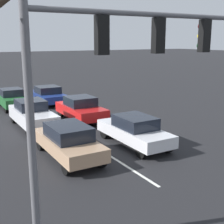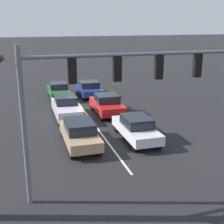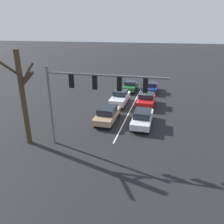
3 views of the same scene
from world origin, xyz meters
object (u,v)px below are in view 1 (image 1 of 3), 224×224
car_navy_leftlane_third (48,95)px  traffic_signal_gantry (139,57)px  car_tan_midlane_front (68,141)px  car_silver_leftlane_front (134,130)px  car_red_leftlane_second (81,109)px  car_darkgreen_midlane_third (12,98)px  car_white_midlane_second (32,114)px

car_navy_leftlane_third → traffic_signal_gantry: traffic_signal_gantry is taller
car_navy_leftlane_third → car_tan_midlane_front: bearing=75.2°
car_silver_leftlane_front → car_tan_midlane_front: size_ratio=1.02×
car_red_leftlane_second → car_darkgreen_midlane_third: size_ratio=1.03×
car_darkgreen_midlane_third → traffic_signal_gantry: size_ratio=0.47×
car_tan_midlane_front → car_silver_leftlane_front: bearing=179.7°
car_silver_leftlane_front → car_red_leftlane_second: bearing=-87.5°
car_navy_leftlane_third → car_white_midlane_second: bearing=64.0°
car_tan_midlane_front → car_navy_leftlane_third: (-3.16, -11.95, -0.05)m
car_darkgreen_midlane_third → car_navy_leftlane_third: bearing=-175.3°
car_red_leftlane_second → car_silver_leftlane_front: bearing=92.5°
car_silver_leftlane_front → car_white_midlane_second: car_white_midlane_second is taller
car_red_leftlane_second → traffic_signal_gantry: (3.21, 10.90, 3.86)m
car_tan_midlane_front → car_white_midlane_second: bearing=-90.5°
car_navy_leftlane_third → car_silver_leftlane_front: bearing=91.5°
car_white_midlane_second → traffic_signal_gantry: bearing=89.7°
car_silver_leftlane_front → car_navy_leftlane_third: size_ratio=1.04×
car_silver_leftlane_front → car_red_leftlane_second: 5.70m
car_white_midlane_second → car_darkgreen_midlane_third: bearing=-91.9°
car_navy_leftlane_third → car_darkgreen_midlane_third: (2.91, 0.24, 0.03)m
car_tan_midlane_front → car_red_leftlane_second: car_red_leftlane_second is taller
car_silver_leftlane_front → car_red_leftlane_second: car_red_leftlane_second is taller
car_white_midlane_second → car_darkgreen_midlane_third: car_white_midlane_second is taller
car_white_midlane_second → car_navy_leftlane_third: 7.07m
car_white_midlane_second → car_navy_leftlane_third: size_ratio=1.06×
car_white_midlane_second → car_silver_leftlane_front: bearing=121.3°
car_silver_leftlane_front → car_navy_leftlane_third: 11.97m
car_white_midlane_second → car_red_leftlane_second: bearing=-178.5°
car_white_midlane_second → car_red_leftlane_second: 3.16m
car_tan_midlane_front → car_red_leftlane_second: size_ratio=1.05×
car_red_leftlane_second → traffic_signal_gantry: bearing=73.6°
car_tan_midlane_front → traffic_signal_gantry: size_ratio=0.51×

